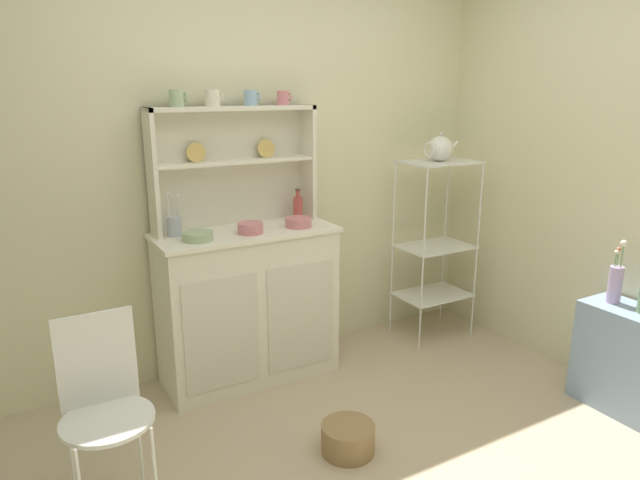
# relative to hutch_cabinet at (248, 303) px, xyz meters

# --- Properties ---
(wall_back) EXTENTS (3.84, 0.05, 2.50)m
(wall_back) POSITION_rel_hutch_cabinet_xyz_m (0.18, 0.26, 0.78)
(wall_back) COLOR beige
(wall_back) RESTS_ON ground
(hutch_cabinet) EXTENTS (1.04, 0.45, 0.91)m
(hutch_cabinet) POSITION_rel_hutch_cabinet_xyz_m (0.00, 0.00, 0.00)
(hutch_cabinet) COLOR silver
(hutch_cabinet) RESTS_ON ground
(hutch_shelf_unit) EXTENTS (0.97, 0.18, 0.69)m
(hutch_shelf_unit) POSITION_rel_hutch_cabinet_xyz_m (0.00, 0.16, 0.85)
(hutch_shelf_unit) COLOR silver
(hutch_shelf_unit) RESTS_ON hutch_cabinet
(bakers_rack) EXTENTS (0.49, 0.34, 1.23)m
(bakers_rack) POSITION_rel_hutch_cabinet_xyz_m (1.36, -0.08, 0.27)
(bakers_rack) COLOR silver
(bakers_rack) RESTS_ON ground
(side_shelf_blue) EXTENTS (0.28, 0.48, 0.58)m
(side_shelf_blue) POSITION_rel_hutch_cabinet_xyz_m (1.62, -1.35, -0.18)
(side_shelf_blue) COLOR #849EBC
(side_shelf_blue) RESTS_ON ground
(wire_chair) EXTENTS (0.36, 0.36, 0.85)m
(wire_chair) POSITION_rel_hutch_cabinet_xyz_m (-0.94, -0.78, 0.05)
(wire_chair) COLOR white
(wire_chair) RESTS_ON ground
(floor_basket) EXTENTS (0.26, 0.26, 0.14)m
(floor_basket) POSITION_rel_hutch_cabinet_xyz_m (0.11, -0.94, -0.40)
(floor_basket) COLOR #93754C
(floor_basket) RESTS_ON ground
(cup_sage_0) EXTENTS (0.09, 0.08, 0.09)m
(cup_sage_0) POSITION_rel_hutch_cabinet_xyz_m (-0.31, 0.12, 1.18)
(cup_sage_0) COLOR #9EB78E
(cup_sage_0) RESTS_ON hutch_shelf_unit
(cup_cream_1) EXTENTS (0.10, 0.08, 0.09)m
(cup_cream_1) POSITION_rel_hutch_cabinet_xyz_m (-0.11, 0.12, 1.18)
(cup_cream_1) COLOR silver
(cup_cream_1) RESTS_ON hutch_shelf_unit
(cup_sky_2) EXTENTS (0.09, 0.08, 0.09)m
(cup_sky_2) POSITION_rel_hutch_cabinet_xyz_m (0.11, 0.12, 1.18)
(cup_sky_2) COLOR #8EB2D1
(cup_sky_2) RESTS_ON hutch_shelf_unit
(cup_rose_3) EXTENTS (0.08, 0.07, 0.08)m
(cup_rose_3) POSITION_rel_hutch_cabinet_xyz_m (0.31, 0.12, 1.18)
(cup_rose_3) COLOR #D17A84
(cup_rose_3) RESTS_ON hutch_shelf_unit
(bowl_mixing_large) EXTENTS (0.16, 0.16, 0.05)m
(bowl_mixing_large) POSITION_rel_hutch_cabinet_xyz_m (-0.30, -0.07, 0.47)
(bowl_mixing_large) COLOR #9EB78E
(bowl_mixing_large) RESTS_ON hutch_cabinet
(bowl_floral_medium) EXTENTS (0.14, 0.14, 0.06)m
(bowl_floral_medium) POSITION_rel_hutch_cabinet_xyz_m (-0.00, -0.07, 0.48)
(bowl_floral_medium) COLOR #D17A84
(bowl_floral_medium) RESTS_ON hutch_cabinet
(bowl_cream_small) EXTENTS (0.15, 0.15, 0.06)m
(bowl_cream_small) POSITION_rel_hutch_cabinet_xyz_m (0.30, -0.07, 0.47)
(bowl_cream_small) COLOR #D17A84
(bowl_cream_small) RESTS_ON hutch_cabinet
(jam_bottle) EXTENTS (0.06, 0.06, 0.19)m
(jam_bottle) POSITION_rel_hutch_cabinet_xyz_m (0.39, 0.09, 0.52)
(jam_bottle) COLOR #B74C47
(jam_bottle) RESTS_ON hutch_cabinet
(utensil_jar) EXTENTS (0.08, 0.08, 0.24)m
(utensil_jar) POSITION_rel_hutch_cabinet_xyz_m (-0.39, 0.08, 0.50)
(utensil_jar) COLOR #B2B7C6
(utensil_jar) RESTS_ON hutch_cabinet
(porcelain_teapot) EXTENTS (0.26, 0.16, 0.19)m
(porcelain_teapot) POSITION_rel_hutch_cabinet_xyz_m (1.35, -0.08, 0.85)
(porcelain_teapot) COLOR white
(porcelain_teapot) RESTS_ON bakers_rack
(flower_vase) EXTENTS (0.07, 0.07, 0.35)m
(flower_vase) POSITION_rel_hutch_cabinet_xyz_m (1.62, -1.23, 0.22)
(flower_vase) COLOR #B79ECC
(flower_vase) RESTS_ON side_shelf_blue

